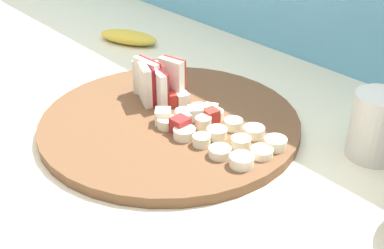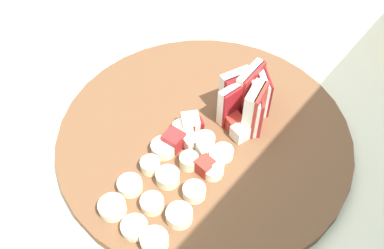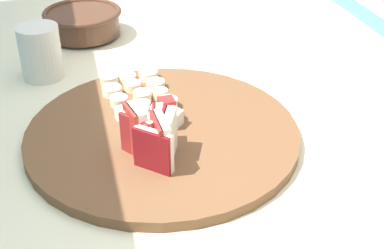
% 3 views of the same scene
% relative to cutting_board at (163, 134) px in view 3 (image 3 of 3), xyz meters
% --- Properties ---
extents(cutting_board, '(0.36, 0.36, 0.01)m').
position_rel_cutting_board_xyz_m(cutting_board, '(0.00, 0.00, 0.00)').
color(cutting_board, brown).
rests_on(cutting_board, tiled_countertop).
extents(apple_wedge_fan, '(0.08, 0.07, 0.06)m').
position_rel_cutting_board_xyz_m(apple_wedge_fan, '(-0.06, 0.02, 0.04)').
color(apple_wedge_fan, maroon).
rests_on(apple_wedge_fan, cutting_board).
extents(apple_dice_pile, '(0.10, 0.09, 0.02)m').
position_rel_cutting_board_xyz_m(apple_dice_pile, '(0.02, 0.01, 0.02)').
color(apple_dice_pile, white).
rests_on(apple_dice_pile, cutting_board).
extents(banana_slice_rows, '(0.16, 0.10, 0.02)m').
position_rel_cutting_board_xyz_m(banana_slice_rows, '(0.09, 0.02, 0.01)').
color(banana_slice_rows, beige).
rests_on(banana_slice_rows, cutting_board).
extents(ceramic_bowl, '(0.15, 0.15, 0.05)m').
position_rel_cutting_board_xyz_m(ceramic_bowl, '(0.38, 0.08, 0.02)').
color(ceramic_bowl, '#4C2D1E').
rests_on(ceramic_bowl, tiled_countertop).
extents(small_jar, '(0.07, 0.07, 0.09)m').
position_rel_cutting_board_xyz_m(small_jar, '(0.23, 0.15, 0.04)').
color(small_jar, beige).
rests_on(small_jar, tiled_countertop).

